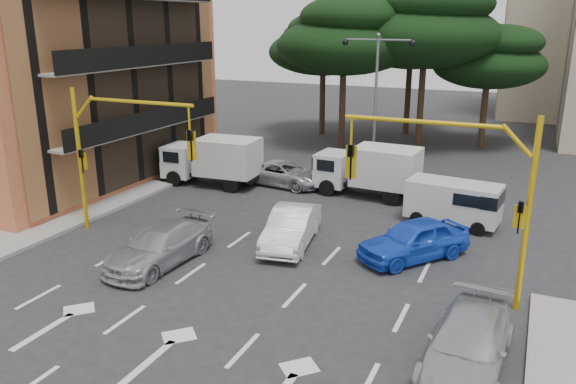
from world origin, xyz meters
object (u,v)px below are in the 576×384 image
object	(u,v)px
car_silver_cross_a	(284,174)
signal_mast_right	(467,182)
street_lamp_center	(377,79)
van_white	(453,203)
car_silver_parked	(468,344)
car_blue_compact	(414,240)
car_white_hatch	(291,227)
box_truck_a	(212,161)
signal_mast_left	(112,143)
box_truck_b	(368,171)
car_silver_wagon	(160,246)

from	to	relation	value
car_silver_cross_a	signal_mast_right	bearing A→B (deg)	-125.61
street_lamp_center	van_white	size ratio (longest dim) A/B	2.00
car_silver_parked	van_white	xyz separation A→B (m)	(-2.00, 10.79, 0.29)
car_blue_compact	street_lamp_center	bearing A→B (deg)	150.81
car_silver_cross_a	car_white_hatch	bearing A→B (deg)	-146.80
signal_mast_right	street_lamp_center	size ratio (longest dim) A/B	0.77
car_white_hatch	box_truck_a	distance (m)	9.58
car_white_hatch	signal_mast_left	bearing A→B (deg)	-174.56
car_silver_parked	box_truck_b	size ratio (longest dim) A/B	0.90
street_lamp_center	box_truck_b	xyz separation A→B (m)	(1.00, -4.50, -4.14)
signal_mast_left	box_truck_a	xyz separation A→B (m)	(-0.42, 8.01, -2.58)
street_lamp_center	car_white_hatch	distance (m)	12.97
street_lamp_center	van_white	bearing A→B (deg)	-51.59
signal_mast_right	box_truck_a	distance (m)	16.36
car_silver_cross_a	van_white	bearing A→B (deg)	-98.77
car_silver_wagon	van_white	size ratio (longest dim) A/B	1.23
car_silver_wagon	car_silver_cross_a	xyz separation A→B (m)	(-0.14, 11.20, -0.05)
car_silver_cross_a	signal_mast_left	bearing A→B (deg)	168.29
car_silver_parked	signal_mast_right	bearing A→B (deg)	104.42
street_lamp_center	car_silver_parked	distance (m)	19.97
signal_mast_left	box_truck_a	world-z (taller)	signal_mast_left
signal_mast_right	van_white	world-z (taller)	signal_mast_right
car_blue_compact	box_truck_b	xyz separation A→B (m)	(-3.85, 6.96, 0.54)
signal_mast_left	car_blue_compact	distance (m)	12.33
car_silver_wagon	street_lamp_center	bearing A→B (deg)	80.72
car_silver_parked	van_white	distance (m)	10.98
street_lamp_center	car_silver_cross_a	size ratio (longest dim) A/B	1.68
signal_mast_right	van_white	bearing A→B (deg)	99.86
car_silver_wagon	car_silver_cross_a	size ratio (longest dim) A/B	1.04
car_silver_wagon	box_truck_b	size ratio (longest dim) A/B	0.91
car_white_hatch	box_truck_a	bearing A→B (deg)	130.43
car_silver_cross_a	van_white	size ratio (longest dim) A/B	1.19
car_silver_parked	box_truck_b	distance (m)	14.90
car_silver_wagon	van_white	bearing A→B (deg)	46.83
car_silver_cross_a	box_truck_b	size ratio (longest dim) A/B	0.88
street_lamp_center	box_truck_b	bearing A→B (deg)	-77.47
car_silver_cross_a	box_truck_b	xyz separation A→B (m)	(4.64, 0.00, 0.65)
signal_mast_right	car_silver_cross_a	distance (m)	14.49
street_lamp_center	car_blue_compact	xyz separation A→B (m)	(4.85, -11.46, -4.68)
box_truck_b	car_white_hatch	bearing A→B (deg)	176.72
signal_mast_left	box_truck_a	size ratio (longest dim) A/B	1.13
car_silver_wagon	box_truck_b	xyz separation A→B (m)	(4.50, 11.20, 0.60)
van_white	car_blue_compact	bearing A→B (deg)	-3.40
car_blue_compact	car_silver_cross_a	distance (m)	10.98
signal_mast_right	car_silver_wagon	world-z (taller)	signal_mast_right
car_white_hatch	car_blue_compact	distance (m)	4.75
car_blue_compact	box_truck_b	distance (m)	7.97
car_silver_parked	car_white_hatch	bearing A→B (deg)	145.03
car_silver_wagon	van_white	xyz separation A→B (m)	(9.10, 8.65, 0.28)
signal_mast_left	car_silver_wagon	distance (m)	4.89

